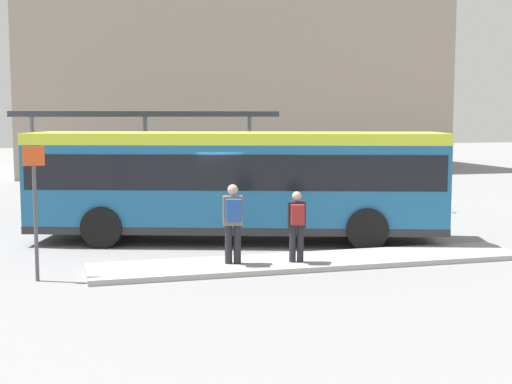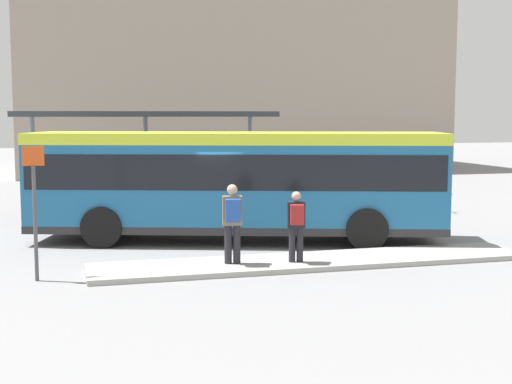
{
  "view_description": "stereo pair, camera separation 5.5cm",
  "coord_description": "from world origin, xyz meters",
  "px_view_note": "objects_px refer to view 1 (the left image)",
  "views": [
    {
      "loc": [
        -4.59,
        -18.7,
        3.43
      ],
      "look_at": [
        0.55,
        0.0,
        1.33
      ],
      "focal_mm": 50.0,
      "sensor_mm": 36.0,
      "label": 1
    },
    {
      "loc": [
        -4.54,
        -18.72,
        3.43
      ],
      "look_at": [
        0.55,
        0.0,
        1.33
      ],
      "focal_mm": 50.0,
      "sensor_mm": 36.0,
      "label": 2
    }
  ],
  "objects_px": {
    "city_bus": "(237,178)",
    "pedestrian_companion": "(233,219)",
    "potted_planter_near_shelter": "(82,207)",
    "platform_sign": "(35,207)",
    "bicycle_black": "(441,201)",
    "bicycle_blue": "(427,199)",
    "pedestrian_waiting": "(297,222)"
  },
  "relations": [
    {
      "from": "pedestrian_waiting",
      "to": "bicycle_blue",
      "type": "xyz_separation_m",
      "value": [
        7.98,
        8.57,
        -0.69
      ]
    },
    {
      "from": "bicycle_blue",
      "to": "platform_sign",
      "type": "distance_m",
      "value": 16.03
    },
    {
      "from": "bicycle_black",
      "to": "potted_planter_near_shelter",
      "type": "relative_size",
      "value": 1.33
    },
    {
      "from": "bicycle_blue",
      "to": "platform_sign",
      "type": "height_order",
      "value": "platform_sign"
    },
    {
      "from": "pedestrian_waiting",
      "to": "bicycle_black",
      "type": "xyz_separation_m",
      "value": [
        8.11,
        7.8,
        -0.7
      ]
    },
    {
      "from": "pedestrian_companion",
      "to": "potted_planter_near_shelter",
      "type": "xyz_separation_m",
      "value": [
        -3.07,
        7.26,
        -0.53
      ]
    },
    {
      "from": "bicycle_blue",
      "to": "platform_sign",
      "type": "relative_size",
      "value": 0.57
    },
    {
      "from": "bicycle_blue",
      "to": "potted_planter_near_shelter",
      "type": "distance_m",
      "value": 12.53
    },
    {
      "from": "pedestrian_companion",
      "to": "potted_planter_near_shelter",
      "type": "bearing_deg",
      "value": 32.18
    },
    {
      "from": "pedestrian_companion",
      "to": "platform_sign",
      "type": "bearing_deg",
      "value": 99.71
    },
    {
      "from": "potted_planter_near_shelter",
      "to": "platform_sign",
      "type": "xyz_separation_m",
      "value": [
        -1.12,
        -7.29,
        0.94
      ]
    },
    {
      "from": "bicycle_black",
      "to": "potted_planter_near_shelter",
      "type": "bearing_deg",
      "value": -84.23
    },
    {
      "from": "city_bus",
      "to": "bicycle_black",
      "type": "distance_m",
      "value": 9.63
    },
    {
      "from": "bicycle_black",
      "to": "pedestrian_waiting",
      "type": "bearing_deg",
      "value": -41.84
    },
    {
      "from": "city_bus",
      "to": "bicycle_black",
      "type": "xyz_separation_m",
      "value": [
        8.59,
        4.12,
        -1.4
      ]
    },
    {
      "from": "potted_planter_near_shelter",
      "to": "bicycle_black",
      "type": "bearing_deg",
      "value": 1.48
    },
    {
      "from": "bicycle_blue",
      "to": "pedestrian_companion",
      "type": "bearing_deg",
      "value": -42.32
    },
    {
      "from": "city_bus",
      "to": "bicycle_blue",
      "type": "relative_size",
      "value": 7.03
    },
    {
      "from": "city_bus",
      "to": "bicycle_black",
      "type": "relative_size",
      "value": 7.26
    },
    {
      "from": "bicycle_black",
      "to": "bicycle_blue",
      "type": "bearing_deg",
      "value": -166.56
    },
    {
      "from": "bicycle_black",
      "to": "potted_planter_near_shelter",
      "type": "height_order",
      "value": "potted_planter_near_shelter"
    },
    {
      "from": "pedestrian_waiting",
      "to": "city_bus",
      "type": "bearing_deg",
      "value": 19.28
    },
    {
      "from": "bicycle_blue",
      "to": "city_bus",
      "type": "bearing_deg",
      "value": -53.9
    },
    {
      "from": "potted_planter_near_shelter",
      "to": "platform_sign",
      "type": "bearing_deg",
      "value": -98.74
    },
    {
      "from": "city_bus",
      "to": "pedestrian_companion",
      "type": "distance_m",
      "value": 3.64
    },
    {
      "from": "city_bus",
      "to": "bicycle_black",
      "type": "bearing_deg",
      "value": 43.45
    },
    {
      "from": "city_bus",
      "to": "pedestrian_companion",
      "type": "relative_size",
      "value": 6.32
    },
    {
      "from": "pedestrian_waiting",
      "to": "pedestrian_companion",
      "type": "height_order",
      "value": "pedestrian_companion"
    },
    {
      "from": "pedestrian_waiting",
      "to": "potted_planter_near_shelter",
      "type": "relative_size",
      "value": 1.37
    },
    {
      "from": "pedestrian_waiting",
      "to": "potted_planter_near_shelter",
      "type": "xyz_separation_m",
      "value": [
        -4.49,
        7.47,
        -0.43
      ]
    },
    {
      "from": "city_bus",
      "to": "pedestrian_companion",
      "type": "height_order",
      "value": "city_bus"
    },
    {
      "from": "bicycle_black",
      "to": "city_bus",
      "type": "bearing_deg",
      "value": -60.08
    }
  ]
}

